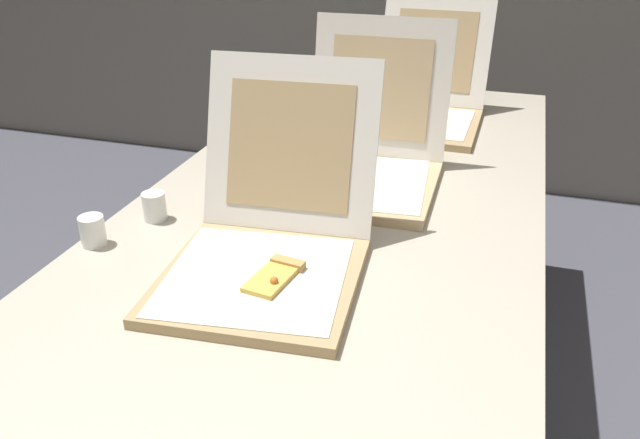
% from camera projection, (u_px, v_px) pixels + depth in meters
% --- Properties ---
extents(table, '(0.98, 2.35, 0.72)m').
position_uv_depth(table, '(334.00, 224.00, 1.58)').
color(table, '#BCB29E').
rests_on(table, ground).
extents(pizza_box_front, '(0.42, 0.54, 0.38)m').
position_uv_depth(pizza_box_front, '(267.00, 247.00, 1.28)').
color(pizza_box_front, tan).
rests_on(pizza_box_front, table).
extents(pizza_box_middle, '(0.39, 0.46, 0.39)m').
position_uv_depth(pizza_box_middle, '(365.00, 162.00, 1.68)').
color(pizza_box_middle, tan).
rests_on(pizza_box_middle, table).
extents(pizza_box_back, '(0.38, 0.52, 0.38)m').
position_uv_depth(pizza_box_back, '(422.00, 106.00, 2.12)').
color(pizza_box_back, tan).
rests_on(pizza_box_back, table).
extents(cup_white_mid, '(0.05, 0.05, 0.07)m').
position_uv_depth(cup_white_mid, '(228.00, 180.00, 1.63)').
color(cup_white_mid, white).
rests_on(cup_white_mid, table).
extents(cup_white_near_left, '(0.05, 0.05, 0.07)m').
position_uv_depth(cup_white_near_left, '(93.00, 231.00, 1.38)').
color(cup_white_near_left, white).
rests_on(cup_white_near_left, table).
extents(cup_white_near_center, '(0.05, 0.05, 0.07)m').
position_uv_depth(cup_white_near_center, '(154.00, 206.00, 1.49)').
color(cup_white_near_center, white).
rests_on(cup_white_near_center, table).
extents(cup_white_far, '(0.05, 0.05, 0.07)m').
position_uv_depth(cup_white_far, '(311.00, 136.00, 1.92)').
color(cup_white_far, white).
rests_on(cup_white_far, table).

